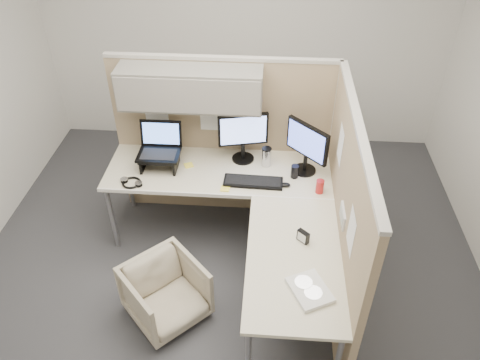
# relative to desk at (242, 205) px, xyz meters

# --- Properties ---
(ground) EXTENTS (4.50, 4.50, 0.00)m
(ground) POSITION_rel_desk_xyz_m (-0.12, -0.13, -0.69)
(ground) COLOR #323237
(ground) RESTS_ON ground
(partition_back) EXTENTS (2.00, 0.36, 1.63)m
(partition_back) POSITION_rel_desk_xyz_m (-0.34, 0.70, 0.41)
(partition_back) COLOR tan
(partition_back) RESTS_ON ground
(partition_right) EXTENTS (0.07, 2.03, 1.63)m
(partition_right) POSITION_rel_desk_xyz_m (0.78, -0.19, 0.13)
(partition_right) COLOR tan
(partition_right) RESTS_ON ground
(desk) EXTENTS (2.00, 1.98, 0.73)m
(desk) POSITION_rel_desk_xyz_m (0.00, 0.00, 0.00)
(desk) COLOR beige
(desk) RESTS_ON ground
(office_chair) EXTENTS (0.75, 0.75, 0.56)m
(office_chair) POSITION_rel_desk_xyz_m (-0.55, -0.59, -0.41)
(office_chair) COLOR #C0BB99
(office_chair) RESTS_ON ground
(monitor_left) EXTENTS (0.44, 0.20, 0.47)m
(monitor_left) POSITION_rel_desk_xyz_m (-0.03, 0.59, 0.32)
(monitor_left) COLOR black
(monitor_left) RESTS_ON desk
(monitor_right) EXTENTS (0.33, 0.34, 0.47)m
(monitor_right) POSITION_rel_desk_xyz_m (0.52, 0.45, 0.32)
(monitor_right) COLOR black
(monitor_right) RESTS_ON desk
(laptop_station) EXTENTS (0.37, 0.31, 0.38)m
(laptop_station) POSITION_rel_desk_xyz_m (-0.76, 0.44, 0.19)
(laptop_station) COLOR black
(laptop_station) RESTS_ON desk
(keyboard) EXTENTS (0.51, 0.18, 0.02)m
(keyboard) POSITION_rel_desk_xyz_m (0.08, 0.24, 0.05)
(keyboard) COLOR black
(keyboard) RESTS_ON desk
(mouse) EXTENTS (0.09, 0.06, 0.03)m
(mouse) POSITION_rel_desk_xyz_m (0.35, 0.22, 0.06)
(mouse) COLOR black
(mouse) RESTS_ON desk
(travel_mug) EXTENTS (0.09, 0.09, 0.18)m
(travel_mug) POSITION_rel_desk_xyz_m (0.18, 0.51, 0.13)
(travel_mug) COLOR silver
(travel_mug) RESTS_ON desk
(soda_can_green) EXTENTS (0.07, 0.07, 0.12)m
(soda_can_green) POSITION_rel_desk_xyz_m (0.63, 0.16, 0.10)
(soda_can_green) COLOR #B21E1E
(soda_can_green) RESTS_ON desk
(soda_can_silver) EXTENTS (0.07, 0.07, 0.12)m
(soda_can_silver) POSITION_rel_desk_xyz_m (0.43, 0.35, 0.10)
(soda_can_silver) COLOR black
(soda_can_silver) RESTS_ON desk
(sticky_note_b) EXTENTS (0.08, 0.08, 0.01)m
(sticky_note_b) POSITION_rel_desk_xyz_m (-0.15, 0.15, 0.05)
(sticky_note_b) COLOR #FFEA43
(sticky_note_b) RESTS_ON desk
(sticky_note_c) EXTENTS (0.10, 0.10, 0.01)m
(sticky_note_c) POSITION_rel_desk_xyz_m (-0.51, 0.45, 0.05)
(sticky_note_c) COLOR #FFEA43
(sticky_note_c) RESTS_ON desk
(headphones) EXTENTS (0.20, 0.20, 0.03)m
(headphones) POSITION_rel_desk_xyz_m (-0.95, 0.16, 0.06)
(headphones) COLOR black
(headphones) RESTS_ON desk
(paper_stack) EXTENTS (0.33, 0.36, 0.03)m
(paper_stack) POSITION_rel_desk_xyz_m (0.51, -0.88, 0.06)
(paper_stack) COLOR white
(paper_stack) RESTS_ON desk
(desk_clock) EXTENTS (0.09, 0.09, 0.09)m
(desk_clock) POSITION_rel_desk_xyz_m (0.48, -0.42, 0.09)
(desk_clock) COLOR black
(desk_clock) RESTS_ON desk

